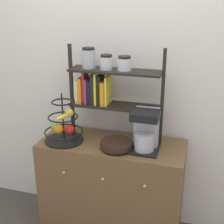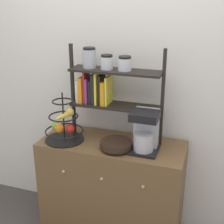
% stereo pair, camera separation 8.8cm
% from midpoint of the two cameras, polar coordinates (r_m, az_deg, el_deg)
% --- Properties ---
extents(wall_back, '(7.00, 0.05, 2.60)m').
position_cam_midpoint_polar(wall_back, '(2.61, 0.80, 5.90)').
color(wall_back, silver).
rests_on(wall_back, ground_plane).
extents(sideboard, '(1.17, 0.49, 0.85)m').
position_cam_midpoint_polar(sideboard, '(2.73, -0.95, -13.70)').
color(sideboard, brown).
rests_on(sideboard, ground_plane).
extents(coffee_maker, '(0.22, 0.22, 0.32)m').
position_cam_midpoint_polar(coffee_maker, '(2.36, 5.09, -3.41)').
color(coffee_maker, black).
rests_on(coffee_maker, sideboard).
extents(fruit_stand, '(0.32, 0.32, 0.40)m').
position_cam_midpoint_polar(fruit_stand, '(2.53, -9.88, -2.64)').
color(fruit_stand, black).
rests_on(fruit_stand, sideboard).
extents(wooden_bowl, '(0.25, 0.25, 0.06)m').
position_cam_midpoint_polar(wooden_bowl, '(2.40, -0.22, -5.98)').
color(wooden_bowl, black).
rests_on(wooden_bowl, sideboard).
extents(shelf_hutch, '(0.76, 0.20, 0.76)m').
position_cam_midpoint_polar(shelf_hutch, '(2.45, -2.59, 5.32)').
color(shelf_hutch, black).
rests_on(shelf_hutch, sideboard).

